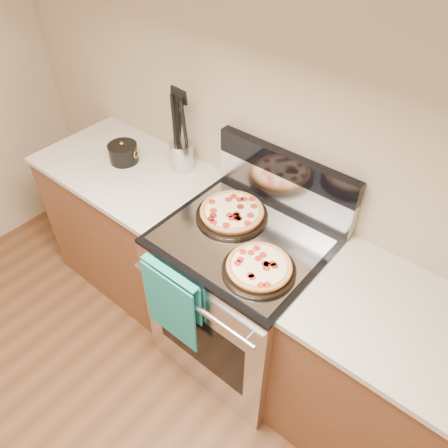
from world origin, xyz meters
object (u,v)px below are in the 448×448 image
Objects in this scene: range_body at (241,299)px; saucepan at (123,154)px; pepperoni_pizza_back at (232,213)px; utensil_crock at (182,156)px; pepperoni_pizza_front at (259,267)px.

saucepan reaches higher than range_body.
saucepan is at bearing 176.04° from range_body.
utensil_crock is (-0.48, 0.16, 0.04)m from pepperoni_pizza_back.
range_body is 2.60× the size of pepperoni_pizza_back.
utensil_crock reaches higher than pepperoni_pizza_back.
pepperoni_pizza_front is 1.94× the size of utensil_crock.
utensil_crock reaches higher than range_body.
range_body is 0.85m from utensil_crock.
pepperoni_pizza_front is 1.11m from saucepan.
pepperoni_pizza_front is at bearing -10.00° from saucepan.
range_body is 5.56× the size of utensil_crock.
saucepan is at bearing 170.00° from pepperoni_pizza_front.
pepperoni_pizza_back is at bearing 147.25° from pepperoni_pizza_front.
range_body is 0.54m from pepperoni_pizza_front.
saucepan reaches higher than pepperoni_pizza_front.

